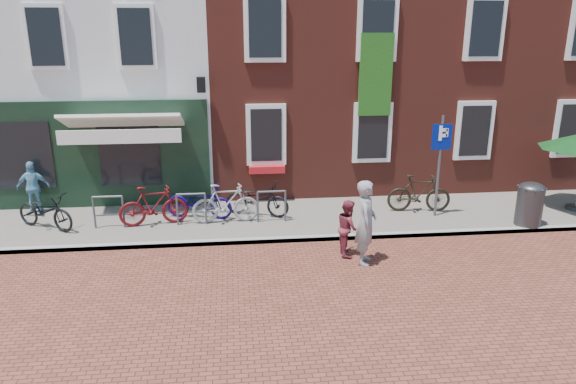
{
  "coord_description": "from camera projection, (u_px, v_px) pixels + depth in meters",
  "views": [
    {
      "loc": [
        -0.43,
        -11.32,
        4.77
      ],
      "look_at": [
        0.82,
        0.31,
        1.15
      ],
      "focal_mm": 32.73,
      "sensor_mm": 36.0,
      "label": 1
    }
  ],
  "objects": [
    {
      "name": "ground",
      "position": [
        254.0,
        244.0,
        12.2
      ],
      "size": [
        80.0,
        80.0,
        0.0
      ],
      "primitive_type": "plane",
      "color": "brown"
    },
    {
      "name": "sidewalk",
      "position": [
        290.0,
        219.0,
        13.72
      ],
      "size": [
        24.0,
        3.0,
        0.1
      ],
      "primitive_type": "cube",
      "color": "slate",
      "rests_on": "ground"
    },
    {
      "name": "building_stucco",
      "position": [
        88.0,
        39.0,
        17.01
      ],
      "size": [
        8.0,
        8.0,
        9.0
      ],
      "primitive_type": "cube",
      "color": "silver",
      "rests_on": "ground"
    },
    {
      "name": "building_brick_mid",
      "position": [
        302.0,
        23.0,
        17.58
      ],
      "size": [
        6.0,
        8.0,
        10.0
      ],
      "primitive_type": "cube",
      "color": "maroon",
      "rests_on": "ground"
    },
    {
      "name": "building_brick_right",
      "position": [
        473.0,
        23.0,
        18.19
      ],
      "size": [
        6.0,
        8.0,
        10.0
      ],
      "primitive_type": "cube",
      "color": "maroon",
      "rests_on": "ground"
    },
    {
      "name": "litter_bin",
      "position": [
        530.0,
        202.0,
        12.98
      ],
      "size": [
        0.64,
        0.64,
        1.17
      ],
      "color": "#363739",
      "rests_on": "sidewalk"
    },
    {
      "name": "parking_sign",
      "position": [
        440.0,
        152.0,
        13.29
      ],
      "size": [
        0.5,
        0.07,
        2.63
      ],
      "color": "#4C4C4F",
      "rests_on": "sidewalk"
    },
    {
      "name": "woman",
      "position": [
        366.0,
        222.0,
        10.99
      ],
      "size": [
        0.61,
        0.76,
        1.82
      ],
      "primitive_type": "imported",
      "rotation": [
        0.0,
        0.0,
        1.29
      ],
      "color": "gray",
      "rests_on": "ground"
    },
    {
      "name": "boy",
      "position": [
        348.0,
        228.0,
        11.49
      ],
      "size": [
        0.51,
        0.63,
        1.26
      ],
      "primitive_type": "imported",
      "rotation": [
        0.0,
        0.0,
        1.52
      ],
      "color": "maroon",
      "rests_on": "ground"
    },
    {
      "name": "cafe_person",
      "position": [
        33.0,
        187.0,
        13.86
      ],
      "size": [
        0.85,
        0.43,
        1.39
      ],
      "primitive_type": "imported",
      "rotation": [
        0.0,
        0.0,
        3.26
      ],
      "color": "#5F9AB5",
      "rests_on": "sidewalk"
    },
    {
      "name": "bicycle_0",
      "position": [
        45.0,
        211.0,
        12.77
      ],
      "size": [
        1.8,
        1.39,
        0.91
      ],
      "primitive_type": "imported",
      "rotation": [
        0.0,
        0.0,
        1.05
      ],
      "color": "black",
      "rests_on": "sidewalk"
    },
    {
      "name": "bicycle_1",
      "position": [
        153.0,
        206.0,
        12.99
      ],
      "size": [
        1.74,
        0.75,
        1.01
      ],
      "primitive_type": "imported",
      "rotation": [
        0.0,
        0.0,
        1.74
      ],
      "color": "#590C11",
      "rests_on": "sidewalk"
    },
    {
      "name": "bicycle_2",
      "position": [
        199.0,
        201.0,
        13.5
      ],
      "size": [
        1.83,
        1.02,
        0.91
      ],
      "primitive_type": "imported",
      "rotation": [
        0.0,
        0.0,
        1.32
      ],
      "color": "#0F0551",
      "rests_on": "sidewalk"
    },
    {
      "name": "bicycle_3",
      "position": [
        226.0,
        203.0,
        13.16
      ],
      "size": [
        1.71,
        0.57,
        1.01
      ],
      "primitive_type": "imported",
      "rotation": [
        0.0,
        0.0,
        1.62
      ],
      "color": "gray",
      "rests_on": "sidewalk"
    },
    {
      "name": "bicycle_4",
      "position": [
        257.0,
        199.0,
        13.68
      ],
      "size": [
        1.83,
        1.21,
        0.91
      ],
      "primitive_type": "imported",
      "rotation": [
        0.0,
        0.0,
        1.19
      ],
      "color": "black",
      "rests_on": "sidewalk"
    },
    {
      "name": "bicycle_5",
      "position": [
        419.0,
        193.0,
        13.98
      ],
      "size": [
        1.73,
        0.68,
        1.01
      ],
      "primitive_type": "imported",
      "rotation": [
        0.0,
        0.0,
        1.44
      ],
      "color": "black",
      "rests_on": "sidewalk"
    }
  ]
}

